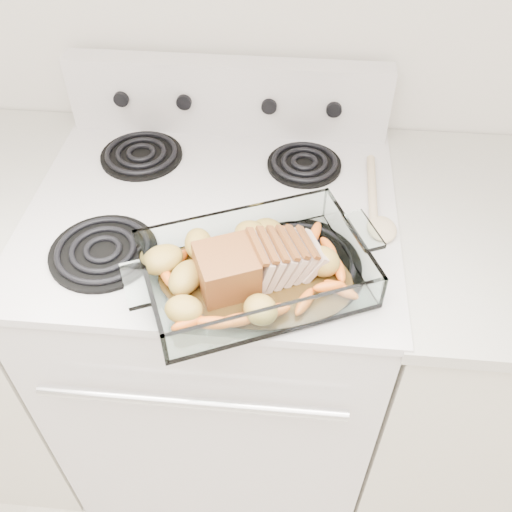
# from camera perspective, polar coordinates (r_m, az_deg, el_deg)

# --- Properties ---
(electric_range) EXTENTS (0.78, 0.70, 1.12)m
(electric_range) POSITION_cam_1_polar(r_m,az_deg,el_deg) (1.55, -3.47, -7.79)
(electric_range) COLOR silver
(electric_range) RESTS_ON ground
(counter_right) EXTENTS (0.58, 0.68, 0.93)m
(counter_right) POSITION_cam_1_polar(r_m,az_deg,el_deg) (1.63, 20.73, -9.40)
(counter_right) COLOR silver
(counter_right) RESTS_ON ground
(baking_dish) EXTENTS (0.39, 0.26, 0.07)m
(baking_dish) POSITION_cam_1_polar(r_m,az_deg,el_deg) (1.03, -0.10, -1.88)
(baking_dish) COLOR white
(baking_dish) RESTS_ON electric_range
(pork_roast) EXTENTS (0.23, 0.10, 0.08)m
(pork_roast) POSITION_cam_1_polar(r_m,az_deg,el_deg) (1.02, -0.87, -0.82)
(pork_roast) COLOR brown
(pork_roast) RESTS_ON baking_dish
(roast_vegetables) EXTENTS (0.39, 0.21, 0.05)m
(roast_vegetables) POSITION_cam_1_polar(r_m,az_deg,el_deg) (1.05, -0.14, 0.10)
(roast_vegetables) COLOR #F75B15
(roast_vegetables) RESTS_ON baking_dish
(wooden_spoon) EXTENTS (0.06, 0.28, 0.02)m
(wooden_spoon) POSITION_cam_1_polar(r_m,az_deg,el_deg) (1.22, 12.04, 4.46)
(wooden_spoon) COLOR beige
(wooden_spoon) RESTS_ON electric_range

